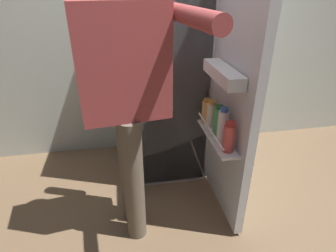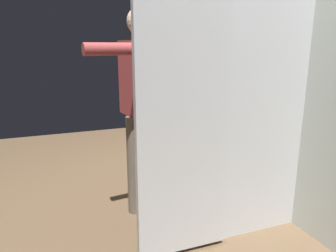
# 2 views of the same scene
# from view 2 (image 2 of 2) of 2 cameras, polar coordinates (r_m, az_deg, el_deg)

# --- Properties ---
(ground_plane) EXTENTS (6.04, 6.04, 0.00)m
(ground_plane) POSITION_cam_2_polar(r_m,az_deg,el_deg) (2.53, 0.50, -17.51)
(ground_plane) COLOR brown
(kitchen_wall) EXTENTS (4.40, 0.10, 2.69)m
(kitchen_wall) POSITION_cam_2_polar(r_m,az_deg,el_deg) (2.65, 20.62, 13.63)
(kitchen_wall) COLOR beige
(kitchen_wall) RESTS_ON ground_plane
(refrigerator) EXTENTS (0.66, 1.25, 1.65)m
(refrigerator) POSITION_cam_2_polar(r_m,az_deg,el_deg) (2.42, 12.30, 1.80)
(refrigerator) COLOR silver
(refrigerator) RESTS_ON ground_plane
(person) EXTENTS (0.60, 0.73, 1.62)m
(person) POSITION_cam_2_polar(r_m,az_deg,el_deg) (2.42, -4.59, 5.67)
(person) COLOR #665B4C
(person) RESTS_ON ground_plane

